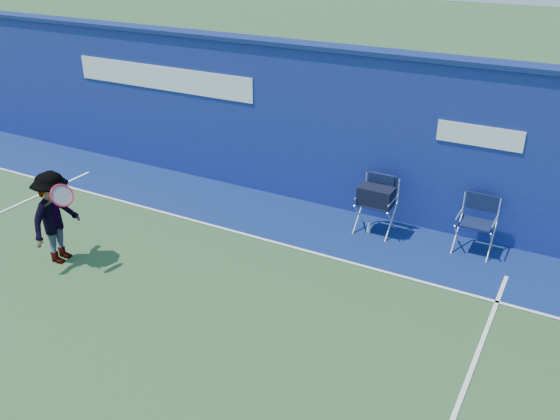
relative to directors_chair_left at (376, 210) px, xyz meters
The scene contains 8 objects.
ground 4.94m from the directors_chair_left, 115.40° to the right, with size 80.00×80.00×0.00m, color #2F522B.
stadium_wall 2.50m from the directors_chair_left, 160.28° to the left, with size 24.00×0.50×3.08m.
out_of_bounds_strip 2.18m from the directors_chair_left, behind, with size 24.00×1.80×0.01m, color navy.
court_lines 4.40m from the directors_chair_left, 118.76° to the right, with size 24.00×12.00×0.01m.
directors_chair_left is the anchor object (origin of this frame).
directors_chair_right 1.73m from the directors_chair_left, ahead, with size 0.58×0.52×0.97m.
water_bottle 0.35m from the directors_chair_left, 123.14° to the right, with size 0.07×0.07×0.23m, color silver.
tennis_player 5.44m from the directors_chair_left, 140.71° to the right, with size 0.91×1.09×1.57m.
Camera 1 is at (5.17, -4.71, 5.07)m, focal length 38.00 mm.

